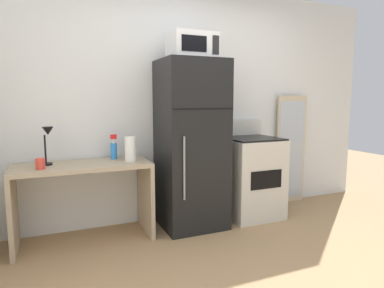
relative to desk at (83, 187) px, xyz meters
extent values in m
plane|color=#9E7A51|center=(1.21, -1.36, -0.53)|extent=(12.00, 12.00, 0.00)
cube|color=silver|center=(1.21, 0.34, 0.77)|extent=(5.00, 0.10, 2.60)
cube|color=tan|center=(0.00, 0.00, 0.20)|extent=(1.24, 0.54, 0.04)
cube|color=tan|center=(-0.60, 0.00, -0.18)|extent=(0.04, 0.54, 0.71)
cube|color=tan|center=(0.60, 0.00, -0.18)|extent=(0.04, 0.54, 0.71)
cylinder|color=black|center=(-0.31, 0.07, 0.23)|extent=(0.11, 0.11, 0.02)
cylinder|color=black|center=(-0.31, 0.07, 0.37)|extent=(0.02, 0.02, 0.26)
cone|color=black|center=(-0.28, 0.05, 0.54)|extent=(0.10, 0.10, 0.08)
cylinder|color=white|center=(0.45, -0.03, 0.34)|extent=(0.11, 0.11, 0.24)
cylinder|color=#2D8CEA|center=(0.32, 0.15, 0.30)|extent=(0.06, 0.06, 0.16)
cylinder|color=white|center=(0.32, 0.15, 0.40)|extent=(0.02, 0.02, 0.04)
cube|color=red|center=(0.32, 0.14, 0.45)|extent=(0.06, 0.03, 0.04)
cylinder|color=#D83F33|center=(-0.36, -0.12, 0.27)|extent=(0.08, 0.08, 0.09)
cube|color=black|center=(1.10, -0.04, 0.34)|extent=(0.65, 0.61, 1.75)
cube|color=black|center=(1.10, -0.34, 0.73)|extent=(0.63, 0.00, 0.01)
cylinder|color=gray|center=(0.89, -0.35, 0.17)|extent=(0.02, 0.02, 0.61)
cube|color=silver|center=(1.10, -0.06, 1.35)|extent=(0.46, 0.34, 0.26)
cube|color=black|center=(1.05, -0.23, 1.35)|extent=(0.26, 0.01, 0.15)
cube|color=black|center=(1.28, -0.23, 1.35)|extent=(0.07, 0.01, 0.18)
cube|color=beige|center=(1.84, -0.03, -0.08)|extent=(0.61, 0.60, 0.90)
cube|color=black|center=(1.84, -0.03, 0.38)|extent=(0.58, 0.58, 0.02)
cube|color=beige|center=(1.84, 0.25, 0.48)|extent=(0.61, 0.04, 0.18)
cube|color=black|center=(1.84, -0.33, -0.04)|extent=(0.39, 0.01, 0.20)
cube|color=#C6B793|center=(2.62, 0.23, 0.17)|extent=(0.44, 0.03, 1.40)
cube|color=#B2BCC6|center=(2.62, 0.21, 0.17)|extent=(0.39, 0.00, 1.26)
camera|label=1|loc=(-0.26, -3.23, 0.81)|focal=31.22mm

